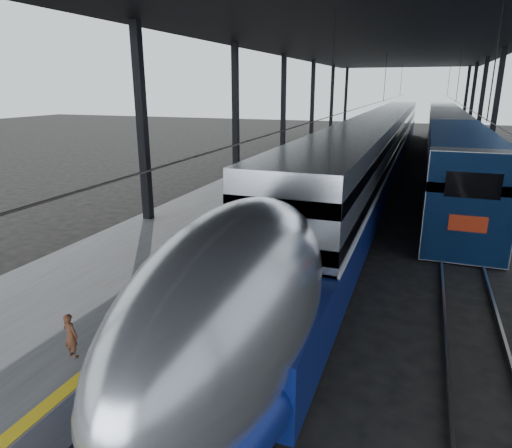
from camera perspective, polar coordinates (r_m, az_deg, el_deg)
The scene contains 8 objects.
ground at distance 14.11m, azimuth -4.07°, elevation -10.74°, with size 160.00×160.00×0.00m, color black.
platform at distance 33.11m, azimuth 4.60°, elevation 6.29°, with size 6.00×80.00×1.00m, color #4C4C4F.
yellow_strip at distance 32.40m, azimuth 9.42°, elevation 6.79°, with size 0.30×80.00×0.01m, color gold.
rails at distance 32.03m, azimuth 18.53°, elevation 4.35°, with size 6.52×80.00×0.16m.
canopy at distance 31.65m, azimuth 15.12°, elevation 20.99°, with size 18.00×75.00×9.47m.
tgv_train at distance 35.41m, azimuth 15.00°, elevation 9.11°, with size 3.16×65.20×4.53m.
second_train at distance 45.24m, azimuth 22.71°, elevation 10.05°, with size 3.13×56.05×4.31m.
child at distance 10.61m, azimuth -22.17°, elevation -12.78°, with size 0.36×0.24×1.00m, color #4D2A19.
Camera 1 is at (5.23, -11.37, 6.52)m, focal length 32.00 mm.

